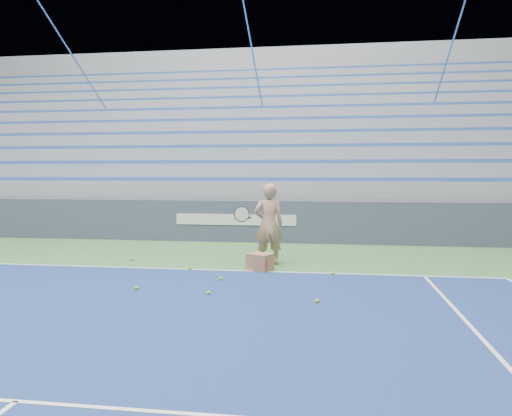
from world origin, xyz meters
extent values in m
cube|color=white|center=(0.00, 11.88, 0.01)|extent=(10.97, 0.05, 0.00)
cube|color=white|center=(0.00, 6.40, 0.01)|extent=(8.23, 0.05, 0.00)
cube|color=#3D465D|center=(0.00, 15.88, 0.55)|extent=(30.00, 0.30, 1.10)
cube|color=white|center=(0.00, 15.72, 0.60)|extent=(3.20, 0.02, 0.28)
cube|color=#95989D|center=(0.00, 20.43, 0.55)|extent=(30.00, 8.50, 1.10)
cube|color=#95989D|center=(0.00, 20.43, 1.35)|extent=(30.00, 8.50, 0.50)
cube|color=#2F58AC|center=(0.00, 16.56, 1.66)|extent=(29.60, 0.42, 0.11)
cube|color=#95989D|center=(0.00, 20.86, 1.85)|extent=(30.00, 7.65, 0.50)
cube|color=#2F58AC|center=(0.00, 17.41, 2.16)|extent=(29.60, 0.42, 0.11)
cube|color=#95989D|center=(0.00, 21.28, 2.35)|extent=(30.00, 6.80, 0.50)
cube|color=#2F58AC|center=(0.00, 18.26, 2.66)|extent=(29.60, 0.42, 0.11)
cube|color=#95989D|center=(0.00, 21.71, 2.85)|extent=(30.00, 5.95, 0.50)
cube|color=#2F58AC|center=(0.00, 19.11, 3.16)|extent=(29.60, 0.42, 0.11)
cube|color=#95989D|center=(0.00, 22.13, 3.35)|extent=(30.00, 5.10, 0.50)
cube|color=#2F58AC|center=(0.00, 19.96, 3.66)|extent=(29.60, 0.42, 0.11)
cube|color=#95989D|center=(0.00, 22.56, 3.85)|extent=(30.00, 4.25, 0.50)
cube|color=#2F58AC|center=(0.00, 20.81, 4.15)|extent=(29.60, 0.42, 0.11)
cube|color=#95989D|center=(0.00, 22.98, 4.35)|extent=(30.00, 3.40, 0.50)
cube|color=#2F58AC|center=(0.00, 21.66, 4.65)|extent=(29.60, 0.42, 0.11)
cube|color=#95989D|center=(0.00, 23.41, 4.85)|extent=(30.00, 2.55, 0.50)
cube|color=#2F58AC|center=(0.00, 22.51, 5.15)|extent=(29.60, 0.42, 0.11)
cube|color=#95989D|center=(0.00, 23.84, 5.35)|extent=(30.00, 1.70, 0.50)
cube|color=#2F58AC|center=(0.00, 23.36, 5.65)|extent=(29.60, 0.42, 0.11)
cube|color=#95989D|center=(0.00, 24.26, 5.85)|extent=(30.00, 0.85, 0.50)
cube|color=#2F58AC|center=(0.00, 24.21, 6.15)|extent=(29.60, 0.42, 0.11)
cube|color=#95989D|center=(0.00, 24.98, 3.65)|extent=(31.00, 0.40, 7.30)
cylinder|color=#3672C0|center=(-6.00, 20.43, 4.60)|extent=(0.05, 8.53, 5.04)
cylinder|color=#3672C0|center=(0.00, 20.43, 4.60)|extent=(0.05, 8.53, 5.04)
cylinder|color=#3672C0|center=(6.00, 20.43, 4.60)|extent=(0.05, 8.53, 5.04)
imported|color=tan|center=(1.25, 12.66, 0.81)|extent=(0.67, 0.53, 1.62)
cylinder|color=black|center=(0.90, 12.41, 0.95)|extent=(0.12, 0.27, 0.08)
cylinder|color=beige|center=(0.80, 12.13, 1.05)|extent=(0.29, 0.16, 0.28)
torus|color=black|center=(0.80, 12.13, 1.05)|extent=(0.31, 0.18, 0.30)
cube|color=#986B49|center=(1.17, 12.00, 0.16)|extent=(0.53, 0.48, 0.33)
cube|color=#B21E19|center=(1.17, 11.83, 0.16)|extent=(0.32, 0.16, 0.15)
sphere|color=#A6CE2A|center=(-1.61, 12.66, 0.03)|extent=(0.07, 0.07, 0.07)
sphere|color=#A6CE2A|center=(-0.14, 11.88, 0.03)|extent=(0.07, 0.07, 0.07)
sphere|color=#A6CE2A|center=(2.52, 11.77, 0.03)|extent=(0.07, 0.07, 0.07)
sphere|color=#A6CE2A|center=(0.66, 10.04, 0.03)|extent=(0.07, 0.07, 0.07)
sphere|color=#A6CE2A|center=(0.63, 11.05, 0.03)|extent=(0.07, 0.07, 0.07)
sphere|color=#A6CE2A|center=(-0.51, 10.18, 0.03)|extent=(0.07, 0.07, 0.07)
sphere|color=#A6CE2A|center=(2.29, 9.80, 0.03)|extent=(0.07, 0.07, 0.07)
camera|label=1|loc=(2.45, 2.88, 1.82)|focal=35.00mm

